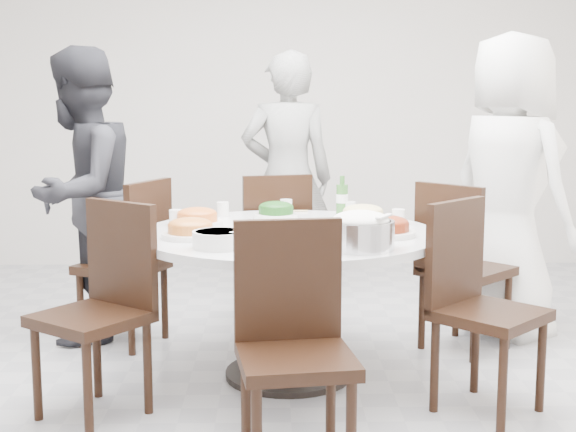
{
  "coord_description": "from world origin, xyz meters",
  "views": [
    {
      "loc": [
        -0.08,
        -3.67,
        1.42
      ],
      "look_at": [
        -0.0,
        0.3,
        0.82
      ],
      "focal_mm": 50.0,
      "sensor_mm": 36.0,
      "label": 1
    }
  ],
  "objects_px": {
    "diner_middle": "(287,179)",
    "diner_left": "(81,196)",
    "rice_bowl": "(360,235)",
    "soup_bowl": "(219,239)",
    "diner_right": "(509,186)",
    "beverage_bottle": "(342,196)",
    "chair_s": "(296,354)",
    "dining_table": "(288,305)",
    "chair_n": "(271,248)",
    "chair_sw": "(91,313)",
    "chair_nw": "(122,262)",
    "chair_se": "(490,310)",
    "chair_ne": "(466,266)"
  },
  "relations": [
    {
      "from": "diner_middle",
      "to": "diner_left",
      "type": "relative_size",
      "value": 1.01
    },
    {
      "from": "rice_bowl",
      "to": "soup_bowl",
      "type": "xyz_separation_m",
      "value": [
        -0.62,
        0.05,
        -0.03
      ]
    },
    {
      "from": "diner_right",
      "to": "beverage_bottle",
      "type": "xyz_separation_m",
      "value": [
        -1.0,
        -0.21,
        -0.03
      ]
    },
    {
      "from": "soup_bowl",
      "to": "chair_s",
      "type": "bearing_deg",
      "value": -63.81
    },
    {
      "from": "dining_table",
      "to": "chair_n",
      "type": "bearing_deg",
      "value": 95.22
    },
    {
      "from": "chair_n",
      "to": "chair_sw",
      "type": "bearing_deg",
      "value": 49.05
    },
    {
      "from": "chair_nw",
      "to": "diner_middle",
      "type": "height_order",
      "value": "diner_middle"
    },
    {
      "from": "chair_se",
      "to": "beverage_bottle",
      "type": "distance_m",
      "value": 1.21
    },
    {
      "from": "chair_nw",
      "to": "chair_s",
      "type": "height_order",
      "value": "same"
    },
    {
      "from": "chair_ne",
      "to": "chair_se",
      "type": "height_order",
      "value": "same"
    },
    {
      "from": "chair_s",
      "to": "chair_n",
      "type": "bearing_deg",
      "value": 84.52
    },
    {
      "from": "chair_se",
      "to": "beverage_bottle",
      "type": "xyz_separation_m",
      "value": [
        -0.58,
        0.99,
        0.39
      ]
    },
    {
      "from": "chair_s",
      "to": "soup_bowl",
      "type": "relative_size",
      "value": 3.96
    },
    {
      "from": "chair_n",
      "to": "chair_nw",
      "type": "height_order",
      "value": "same"
    },
    {
      "from": "chair_n",
      "to": "soup_bowl",
      "type": "relative_size",
      "value": 3.96
    },
    {
      "from": "chair_ne",
      "to": "chair_sw",
      "type": "xyz_separation_m",
      "value": [
        -1.88,
        -0.93,
        0.0
      ]
    },
    {
      "from": "chair_s",
      "to": "rice_bowl",
      "type": "relative_size",
      "value": 3.19
    },
    {
      "from": "dining_table",
      "to": "beverage_bottle",
      "type": "xyz_separation_m",
      "value": [
        0.31,
        0.52,
        0.49
      ]
    },
    {
      "from": "diner_right",
      "to": "chair_ne",
      "type": "bearing_deg",
      "value": 102.91
    },
    {
      "from": "chair_nw",
      "to": "diner_left",
      "type": "height_order",
      "value": "diner_left"
    },
    {
      "from": "diner_left",
      "to": "soup_bowl",
      "type": "height_order",
      "value": "diner_left"
    },
    {
      "from": "chair_ne",
      "to": "soup_bowl",
      "type": "relative_size",
      "value": 3.96
    },
    {
      "from": "diner_right",
      "to": "diner_middle",
      "type": "height_order",
      "value": "diner_right"
    },
    {
      "from": "diner_left",
      "to": "chair_ne",
      "type": "bearing_deg",
      "value": 100.25
    },
    {
      "from": "chair_ne",
      "to": "rice_bowl",
      "type": "height_order",
      "value": "chair_ne"
    },
    {
      "from": "chair_s",
      "to": "soup_bowl",
      "type": "bearing_deg",
      "value": 107.94
    },
    {
      "from": "diner_middle",
      "to": "beverage_bottle",
      "type": "bearing_deg",
      "value": 105.26
    },
    {
      "from": "chair_s",
      "to": "beverage_bottle",
      "type": "bearing_deg",
      "value": 70.99
    },
    {
      "from": "chair_s",
      "to": "diner_left",
      "type": "height_order",
      "value": "diner_left"
    },
    {
      "from": "diner_left",
      "to": "rice_bowl",
      "type": "relative_size",
      "value": 5.7
    },
    {
      "from": "soup_bowl",
      "to": "diner_middle",
      "type": "bearing_deg",
      "value": 80.06
    },
    {
      "from": "chair_se",
      "to": "beverage_bottle",
      "type": "height_order",
      "value": "beverage_bottle"
    },
    {
      "from": "chair_nw",
      "to": "chair_se",
      "type": "height_order",
      "value": "same"
    },
    {
      "from": "chair_s",
      "to": "diner_left",
      "type": "xyz_separation_m",
      "value": [
        -1.19,
        1.75,
        0.37
      ]
    },
    {
      "from": "chair_n",
      "to": "chair_nw",
      "type": "distance_m",
      "value": 0.94
    },
    {
      "from": "chair_n",
      "to": "diner_middle",
      "type": "bearing_deg",
      "value": -115.53
    },
    {
      "from": "chair_ne",
      "to": "chair_nw",
      "type": "relative_size",
      "value": 1.0
    },
    {
      "from": "chair_nw",
      "to": "beverage_bottle",
      "type": "xyz_separation_m",
      "value": [
        1.25,
        -0.06,
        0.39
      ]
    },
    {
      "from": "rice_bowl",
      "to": "chair_sw",
      "type": "bearing_deg",
      "value": -178.35
    },
    {
      "from": "chair_n",
      "to": "chair_nw",
      "type": "bearing_deg",
      "value": 12.88
    },
    {
      "from": "diner_left",
      "to": "rice_bowl",
      "type": "distance_m",
      "value": 1.88
    },
    {
      "from": "chair_nw",
      "to": "diner_middle",
      "type": "bearing_deg",
      "value": 158.49
    },
    {
      "from": "chair_s",
      "to": "diner_right",
      "type": "distance_m",
      "value": 2.26
    },
    {
      "from": "chair_ne",
      "to": "diner_middle",
      "type": "xyz_separation_m",
      "value": [
        -0.98,
        1.07,
        0.38
      ]
    },
    {
      "from": "soup_bowl",
      "to": "diner_left",
      "type": "bearing_deg",
      "value": 128.54
    },
    {
      "from": "chair_n",
      "to": "chair_sw",
      "type": "relative_size",
      "value": 1.0
    },
    {
      "from": "chair_nw",
      "to": "soup_bowl",
      "type": "relative_size",
      "value": 3.96
    },
    {
      "from": "dining_table",
      "to": "chair_nw",
      "type": "distance_m",
      "value": 1.11
    },
    {
      "from": "chair_nw",
      "to": "chair_s",
      "type": "relative_size",
      "value": 1.0
    },
    {
      "from": "chair_ne",
      "to": "chair_sw",
      "type": "height_order",
      "value": "same"
    }
  ]
}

